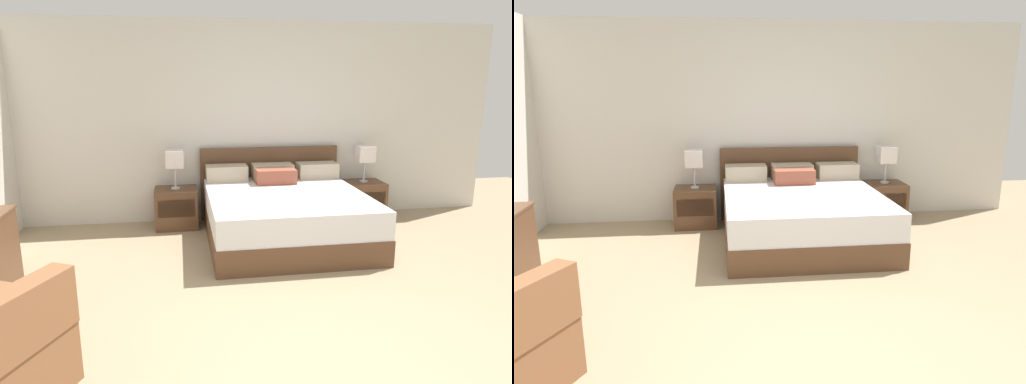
# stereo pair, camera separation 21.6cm
# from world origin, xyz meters

# --- Properties ---
(wall_back) EXTENTS (6.92, 0.06, 2.58)m
(wall_back) POSITION_xyz_m (0.00, 3.67, 1.29)
(wall_back) COLOR beige
(wall_back) RESTS_ON ground
(bed) EXTENTS (1.86, 1.96, 0.97)m
(bed) POSITION_xyz_m (0.33, 2.68, 0.31)
(bed) COLOR brown
(bed) RESTS_ON ground
(nightstand_left) EXTENTS (0.53, 0.45, 0.50)m
(nightstand_left) POSITION_xyz_m (-0.92, 3.36, 0.25)
(nightstand_left) COLOR brown
(nightstand_left) RESTS_ON ground
(nightstand_right) EXTENTS (0.53, 0.45, 0.50)m
(nightstand_right) POSITION_xyz_m (1.58, 3.36, 0.25)
(nightstand_right) COLOR brown
(nightstand_right) RESTS_ON ground
(table_lamp_left) EXTENTS (0.22, 0.22, 0.49)m
(table_lamp_left) POSITION_xyz_m (-0.92, 3.36, 0.87)
(table_lamp_left) COLOR #B7B7BC
(table_lamp_left) RESTS_ON nightstand_left
(table_lamp_right) EXTENTS (0.22, 0.22, 0.49)m
(table_lamp_right) POSITION_xyz_m (1.58, 3.36, 0.87)
(table_lamp_right) COLOR #B7B7BC
(table_lamp_right) RESTS_ON nightstand_right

